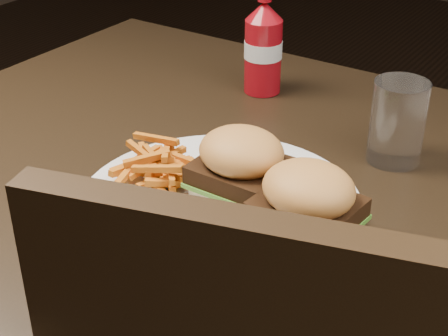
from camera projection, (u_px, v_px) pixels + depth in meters
The scene contains 7 objects.
dining_table at pixel (288, 195), 0.88m from camera, with size 1.20×0.80×0.04m, color black.
plate at pixel (219, 204), 0.82m from camera, with size 0.34×0.34×0.01m, color white.
sandwich_half_a at pixel (241, 191), 0.81m from camera, with size 0.09×0.08×0.02m, color beige.
sandwich_half_b at pixel (306, 230), 0.74m from camera, with size 0.09×0.08×0.02m, color beige.
fries_pile at pixel (164, 165), 0.84m from camera, with size 0.10×0.10×0.04m, color #B2481E, non-canonical shape.
ketchup_bottle at pixel (263, 56), 1.09m from camera, with size 0.06×0.06×0.12m, color maroon.
tumbler at pixel (397, 122), 0.89m from camera, with size 0.07×0.07×0.11m, color white.
Camera 1 is at (0.34, -0.66, 1.20)m, focal length 55.00 mm.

